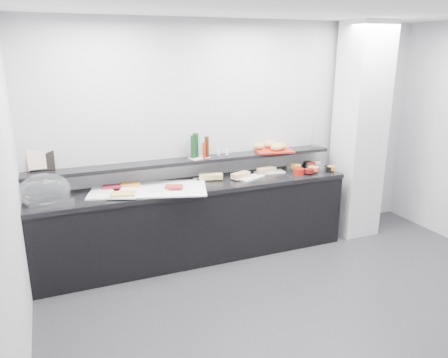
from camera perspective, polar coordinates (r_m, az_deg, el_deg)
name	(u,v)px	position (r m, az deg, el deg)	size (l,w,h in m)	color
ground	(331,322)	(4.26, 13.78, -17.69)	(5.00, 5.00, 0.00)	#2D2D30
back_wall	(241,136)	(5.36, 2.23, 5.68)	(5.00, 0.02, 2.70)	#B1B4B9
ceiling	(357,1)	(3.55, 16.98, 21.33)	(5.00, 5.00, 0.00)	white
column	(359,132)	(5.85, 17.27, 5.89)	(0.50, 0.50, 2.70)	silver
buffet_cabinet	(196,223)	(5.11, -3.68, -5.75)	(3.60, 0.60, 0.85)	black
counter_top	(195,186)	(4.95, -3.78, -0.93)	(3.62, 0.62, 0.05)	black
wall_shelf	(190,161)	(5.04, -4.47, 2.39)	(3.60, 0.25, 0.04)	black
cloche_base	(50,199)	(4.71, -21.81, -2.49)	(0.42, 0.28, 0.04)	silver
cloche_dome	(44,191)	(4.66, -22.41, -1.40)	(0.50, 0.33, 0.34)	white
linen_runner	(149,189)	(4.80, -9.81, -1.33)	(1.23, 0.58, 0.01)	white
platter_meat_a	(107,190)	(4.83, -15.07, -1.35)	(0.29, 0.20, 0.01)	white
food_meat_a	(112,187)	(4.85, -14.48, -1.00)	(0.19, 0.12, 0.02)	maroon
platter_salmon	(126,187)	(4.87, -12.62, -1.04)	(0.32, 0.21, 0.01)	white
food_salmon	(130,184)	(4.89, -12.20, -0.70)	(0.21, 0.14, 0.02)	orange
platter_cheese	(123,196)	(4.60, -13.09, -2.13)	(0.31, 0.20, 0.01)	white
food_cheese	(123,194)	(4.59, -13.05, -1.92)	(0.24, 0.15, 0.02)	tan
platter_meat_b	(164,188)	(4.77, -7.89, -1.16)	(0.27, 0.18, 0.01)	white
food_meat_b	(174,187)	(4.73, -6.55, -1.01)	(0.19, 0.12, 0.02)	maroon
sandwich_plate_left	(207,178)	(5.13, -2.23, 0.09)	(0.31, 0.13, 0.01)	white
sandwich_food_left	(211,176)	(5.07, -1.73, 0.34)	(0.27, 0.10, 0.06)	tan
tongs_left	(216,179)	(5.06, -1.12, 0.01)	(0.01, 0.01, 0.16)	silver
sandwich_plate_mid	(252,177)	(5.17, 3.62, 0.20)	(0.34, 0.14, 0.01)	white
sandwich_food_mid	(241,175)	(5.12, 2.17, 0.51)	(0.24, 0.09, 0.06)	tan
tongs_mid	(243,180)	(5.04, 2.44, -0.09)	(0.01, 0.01, 0.16)	#AFB2B6
sandwich_plate_right	(270,172)	(5.41, 5.97, 0.90)	(0.36, 0.16, 0.01)	white
sandwich_food_right	(266,170)	(5.36, 5.56, 1.18)	(0.24, 0.09, 0.06)	tan
tongs_right	(261,175)	(5.25, 4.84, 0.58)	(0.01, 0.01, 0.16)	#ABAEB2
bowl_glass_fruit	(292,168)	(5.52, 8.89, 1.40)	(0.15, 0.15, 0.07)	silver
fill_glass_fruit	(296,166)	(5.57, 9.37, 1.63)	(0.13, 0.13, 0.05)	orange
bowl_black_jam	(309,164)	(5.74, 10.99, 1.88)	(0.14, 0.14, 0.07)	black
fill_black_jam	(311,165)	(5.69, 11.30, 1.87)	(0.11, 0.11, 0.05)	#540F0C
bowl_glass_cream	(312,166)	(5.67, 11.47, 1.69)	(0.17, 0.17, 0.07)	white
fill_glass_cream	(315,163)	(5.78, 11.86, 2.06)	(0.13, 0.13, 0.05)	silver
bowl_red_jam	(299,171)	(5.39, 9.74, 0.98)	(0.13, 0.13, 0.07)	maroon
fill_red_jam	(309,171)	(5.39, 11.06, 1.06)	(0.11, 0.11, 0.05)	#580E0C
bowl_glass_salmon	(321,169)	(5.55, 12.52, 1.30)	(0.14, 0.14, 0.07)	white
fill_glass_salmon	(313,169)	(5.49, 11.58, 1.31)	(0.13, 0.13, 0.05)	orange
bowl_black_fruit	(329,169)	(5.58, 13.52, 1.31)	(0.13, 0.13, 0.07)	black
fill_black_fruit	(331,168)	(5.57, 13.82, 1.39)	(0.10, 0.10, 0.05)	orange
framed_print	(41,158)	(4.91, -22.74, 2.53)	(0.25, 0.02, 0.26)	black
print_art	(36,159)	(4.89, -23.29, 2.42)	(0.18, 0.00, 0.22)	#D3A798
condiment_tray	(199,158)	(5.07, -3.24, 2.79)	(0.22, 0.14, 0.01)	silver
bottle_green_a	(193,147)	(5.02, -4.04, 4.22)	(0.06, 0.06, 0.26)	#0F3716
bottle_brown	(207,147)	(5.05, -2.27, 4.23)	(0.05, 0.05, 0.24)	#3E200B
bottle_green_b	(196,145)	(5.06, -3.73, 4.44)	(0.07, 0.07, 0.28)	#0F3918
bottle_hot	(204,150)	(5.01, -2.62, 3.77)	(0.04, 0.04, 0.18)	red
shaker_salt	(218,152)	(5.14, -0.75, 3.49)	(0.03, 0.03, 0.07)	white
shaker_pepper	(227,152)	(5.16, 0.37, 3.53)	(0.04, 0.04, 0.07)	white
bread_tray	(274,151)	(5.44, 6.49, 3.72)	(0.45, 0.32, 0.02)	maroon
bread_roll_nw	(259,146)	(5.42, 4.62, 4.28)	(0.13, 0.08, 0.08)	#BA9347
bread_roll_n	(269,145)	(5.53, 5.93, 4.50)	(0.13, 0.08, 0.08)	tan
bread_roll_ne	(272,144)	(5.56, 6.30, 4.54)	(0.13, 0.08, 0.08)	#B18F43
bread_roll_s	(277,148)	(5.38, 6.91, 4.10)	(0.16, 0.10, 0.08)	#BC8F47
bread_roll_se	(281,147)	(5.44, 7.50, 4.23)	(0.16, 0.10, 0.08)	#AE7942
bread_roll_midw	(275,146)	(5.48, 6.74, 4.34)	(0.13, 0.09, 0.08)	#BA9447
bread_roll_mide	(280,146)	(5.47, 7.39, 4.30)	(0.14, 0.09, 0.08)	gold
carafe	(316,136)	(5.70, 11.96, 5.49)	(0.11, 0.11, 0.30)	silver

